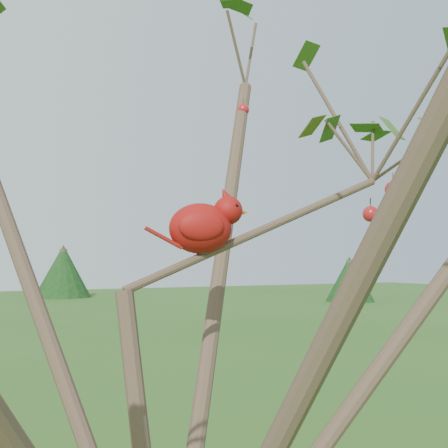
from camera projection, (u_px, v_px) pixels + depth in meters
name	position (u px, v px, depth m)	size (l,w,h in m)	color
crabapple_tree	(186.00, 199.00, 1.03)	(2.35, 2.05, 2.95)	#443124
cardinal	(204.00, 226.00, 1.17)	(0.22, 0.13, 0.15)	#A30E0E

